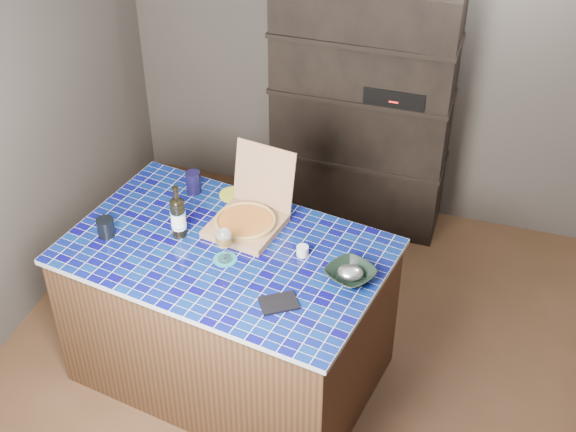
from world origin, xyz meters
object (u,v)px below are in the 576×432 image
(dvd_case, at_px, (279,303))
(bowl, at_px, (350,274))
(wine_glass, at_px, (224,239))
(kitchen_island, at_px, (229,313))
(pizza_box, at_px, (248,218))
(mead_bottle, at_px, (178,216))

(dvd_case, xyz_separation_m, bowl, (0.28, 0.29, 0.02))
(wine_glass, height_order, bowl, wine_glass)
(kitchen_island, relative_size, pizza_box, 3.68)
(wine_glass, relative_size, bowl, 0.84)
(kitchen_island, xyz_separation_m, bowl, (0.69, -0.03, 0.49))
(pizza_box, xyz_separation_m, wine_glass, (-0.02, -0.30, 0.08))
(kitchen_island, relative_size, bowl, 7.76)
(bowl, bearing_deg, wine_glass, -175.33)
(dvd_case, bearing_deg, pizza_box, 179.99)
(kitchen_island, height_order, dvd_case, dvd_case)
(kitchen_island, bearing_deg, dvd_case, -28.52)
(pizza_box, relative_size, dvd_case, 2.75)
(kitchen_island, bearing_deg, mead_bottle, -179.18)
(wine_glass, bearing_deg, dvd_case, -32.54)
(bowl, bearing_deg, dvd_case, -134.50)
(pizza_box, height_order, bowl, pizza_box)
(pizza_box, bearing_deg, dvd_case, -46.83)
(pizza_box, height_order, mead_bottle, pizza_box)
(pizza_box, bearing_deg, mead_bottle, -141.48)
(pizza_box, xyz_separation_m, bowl, (0.64, -0.25, -0.03))
(mead_bottle, bearing_deg, dvd_case, -27.81)
(wine_glass, bearing_deg, pizza_box, 87.08)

